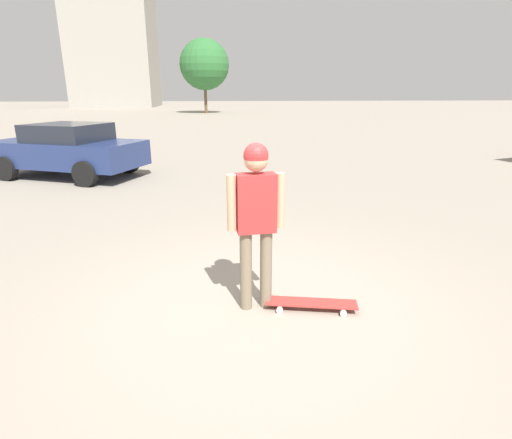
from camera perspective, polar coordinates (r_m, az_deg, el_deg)
name	(u,v)px	position (r m, az deg, el deg)	size (l,w,h in m)	color
ground_plane	(256,306)	(4.47, 0.00, -12.30)	(220.00, 220.00, 0.00)	gray
person	(256,210)	(4.03, 0.00, 1.44)	(0.25, 0.59, 1.78)	#7A6B56
skateboard	(311,303)	(4.43, 7.87, -11.76)	(0.42, 1.00, 0.08)	#A5332D
car_parked_near	(68,149)	(12.17, -25.26, 9.04)	(3.27, 4.42, 1.44)	navy
building_block_distant	(113,21)	(74.03, -19.79, 25.15)	(14.75, 12.05, 26.10)	#9E998E
tree_distant	(204,64)	(47.03, -7.38, 21.11)	(5.40, 5.40, 7.85)	brown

